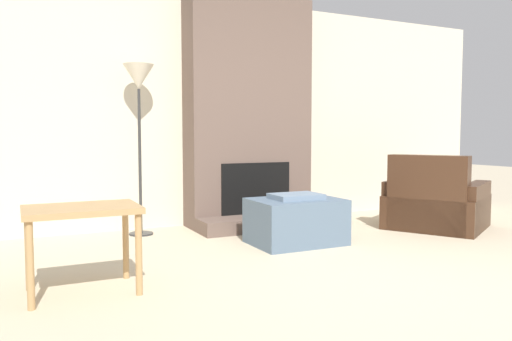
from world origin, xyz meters
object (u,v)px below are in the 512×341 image
(ottoman, at_px, (296,220))
(floor_lamp_left, at_px, (139,88))
(side_table, at_px, (82,219))
(armchair, at_px, (435,206))

(ottoman, height_order, floor_lamp_left, floor_lamp_left)
(floor_lamp_left, bearing_deg, side_table, -114.04)
(side_table, distance_m, floor_lamp_left, 2.18)
(armchair, height_order, floor_lamp_left, floor_lamp_left)
(ottoman, height_order, armchair, armchair)
(ottoman, xyz_separation_m, armchair, (1.78, -0.00, 0.03))
(armchair, xyz_separation_m, floor_lamp_left, (-3.01, 1.09, 1.27))
(side_table, height_order, floor_lamp_left, floor_lamp_left)
(ottoman, xyz_separation_m, floor_lamp_left, (-1.23, 1.08, 1.30))
(side_table, xyz_separation_m, floor_lamp_left, (0.78, 1.75, 1.03))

